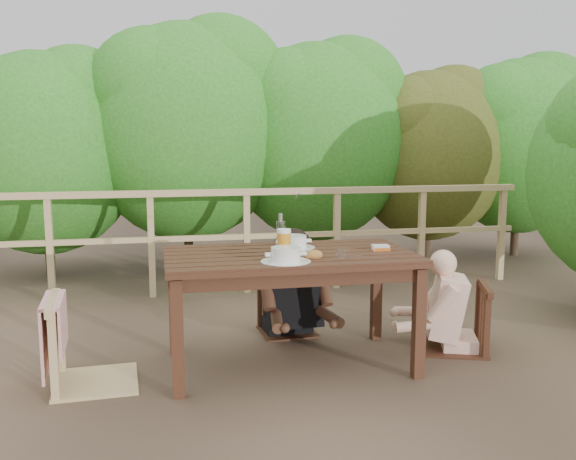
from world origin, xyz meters
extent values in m
plane|color=brown|center=(0.00, 0.00, 0.00)|extent=(60.00, 60.00, 0.00)
cube|color=#361D11|center=(0.00, 0.00, 0.37)|extent=(1.61, 0.90, 0.74)
cube|color=tan|center=(-1.24, -0.07, 0.52)|extent=(0.55, 0.55, 1.04)
cube|color=#361D11|center=(0.13, 0.67, 0.41)|extent=(0.44, 0.44, 0.83)
cube|color=#361D11|center=(1.22, 0.06, 0.45)|extent=(0.57, 0.57, 0.90)
cube|color=tan|center=(0.00, 2.00, 0.51)|extent=(5.60, 0.10, 1.01)
cylinder|color=white|center=(-0.08, -0.27, 0.79)|extent=(0.31, 0.31, 0.10)
cylinder|color=white|center=(0.07, 0.19, 0.79)|extent=(0.29, 0.29, 0.10)
ellipsoid|color=#B37D39|center=(0.11, -0.21, 0.78)|extent=(0.11, 0.09, 0.07)
cylinder|color=orange|center=(-0.04, -0.03, 0.83)|extent=(0.09, 0.09, 0.18)
cylinder|color=white|center=(-0.04, 0.11, 0.87)|extent=(0.06, 0.06, 0.26)
cylinder|color=silver|center=(0.27, -0.29, 0.78)|extent=(0.07, 0.07, 0.08)
cube|color=silver|center=(0.61, -0.02, 0.77)|extent=(0.12, 0.09, 0.05)
camera|label=1|loc=(-0.83, -3.93, 1.51)|focal=39.22mm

